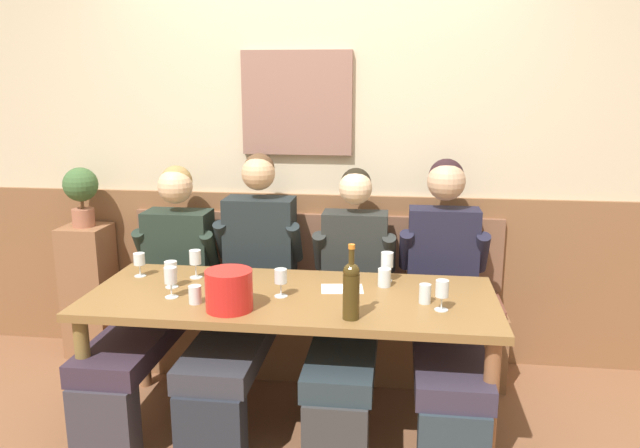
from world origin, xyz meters
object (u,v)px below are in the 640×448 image
object	(u,v)px
wine_glass_center_rear	(281,278)
potted_plant	(81,190)
wall_bench	(311,324)
wine_glass_mid_right	(139,260)
water_tumbler_left	(425,294)
person_center_left_seat	(248,284)
person_left_seat	(446,294)
wine_glass_left_end	(442,289)
dining_table	(291,310)
person_right_seat	(350,297)
ice_bucket	(229,290)
wine_glass_near_bucket	(387,261)
person_center_right_seat	(159,285)
water_tumbler_right	(384,278)
water_tumbler_center	(195,295)
wine_bottle_amber_mid	(351,288)
wine_glass_mid_left	(195,259)
wine_glass_right_end	(171,269)
wine_glass_by_bottle	(171,276)

from	to	relation	value
wine_glass_center_rear	potted_plant	size ratio (longest dim) A/B	0.37
wall_bench	wine_glass_mid_right	size ratio (longest dim) A/B	17.99
wine_glass_center_rear	water_tumbler_left	world-z (taller)	wine_glass_center_rear
person_center_left_seat	person_left_seat	world-z (taller)	person_center_left_seat
wine_glass_left_end	dining_table	bearing A→B (deg)	170.44
wall_bench	person_right_seat	world-z (taller)	person_right_seat
person_right_seat	ice_bucket	size ratio (longest dim) A/B	5.80
wine_glass_near_bucket	wine_glass_left_end	distance (m)	0.47
wine_glass_near_bucket	wine_glass_center_rear	xyz separation A→B (m)	(-0.51, -0.30, -0.01)
person_center_right_seat	water_tumbler_right	distance (m)	1.29
wine_glass_center_rear	water_tumbler_center	world-z (taller)	wine_glass_center_rear
wall_bench	water_tumbler_right	world-z (taller)	wall_bench
potted_plant	person_right_seat	bearing A→B (deg)	-13.58
ice_bucket	water_tumbler_left	size ratio (longest dim) A/B	2.34
wall_bench	wine_bottle_amber_mid	xyz separation A→B (m)	(0.32, -0.98, 0.58)
wine_bottle_amber_mid	wine_glass_near_bucket	size ratio (longest dim) A/B	2.18
wine_glass_mid_left	wine_glass_center_rear	world-z (taller)	wine_glass_mid_left
water_tumbler_right	potted_plant	size ratio (longest dim) A/B	0.25
wine_bottle_amber_mid	wine_glass_mid_left	xyz separation A→B (m)	(-0.87, 0.47, -0.04)
water_tumbler_right	potted_plant	xyz separation A→B (m)	(-1.91, 0.55, 0.31)
person_center_right_seat	wine_glass_right_end	distance (m)	0.42
potted_plant	wall_bench	bearing A→B (deg)	-1.36
dining_table	wine_glass_right_end	world-z (taller)	wine_glass_right_end
person_center_left_seat	wine_glass_mid_right	size ratio (longest dim) A/B	10.40
person_center_left_seat	wine_glass_mid_left	bearing A→B (deg)	-146.42
water_tumbler_center	potted_plant	size ratio (longest dim) A/B	0.23
wall_bench	water_tumbler_left	xyz separation A→B (m)	(0.65, -0.74, 0.49)
wall_bench	wine_bottle_amber_mid	size ratio (longest dim) A/B	6.78
person_center_right_seat	wine_glass_left_end	size ratio (longest dim) A/B	8.85
person_right_seat	wine_glass_by_bottle	world-z (taller)	person_right_seat
person_right_seat	wine_glass_near_bucket	size ratio (longest dim) A/B	8.07
wine_bottle_amber_mid	wine_glass_mid_left	world-z (taller)	wine_bottle_amber_mid
ice_bucket	water_tumbler_right	xyz separation A→B (m)	(0.70, 0.42, -0.05)
wine_glass_right_end	wine_glass_left_end	distance (m)	1.35
wine_glass_left_end	potted_plant	distance (m)	2.35
person_center_left_seat	dining_table	bearing A→B (deg)	-49.10
water_tumbler_left	wine_glass_left_end	bearing A→B (deg)	-48.25
wine_glass_mid_right	wine_glass_center_rear	world-z (taller)	wine_glass_center_rear
water_tumbler_right	wall_bench	bearing A→B (deg)	131.09
wall_bench	wine_glass_center_rear	world-z (taller)	wall_bench
person_center_left_seat	wine_bottle_amber_mid	xyz separation A→B (m)	(0.63, -0.63, 0.22)
wine_glass_mid_right	potted_plant	world-z (taller)	potted_plant
wine_glass_center_rear	wine_glass_left_end	bearing A→B (deg)	-6.23
wine_glass_mid_left	wall_bench	bearing A→B (deg)	42.68
person_center_right_seat	wine_glass_center_rear	distance (m)	0.89
person_center_right_seat	person_center_left_seat	world-z (taller)	person_center_left_seat
person_center_right_seat	person_right_seat	world-z (taller)	person_right_seat
dining_table	wine_glass_mid_left	size ratio (longest dim) A/B	13.26
wall_bench	wine_glass_right_end	world-z (taller)	wall_bench
dining_table	water_tumbler_left	xyz separation A→B (m)	(0.65, -0.04, 0.13)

